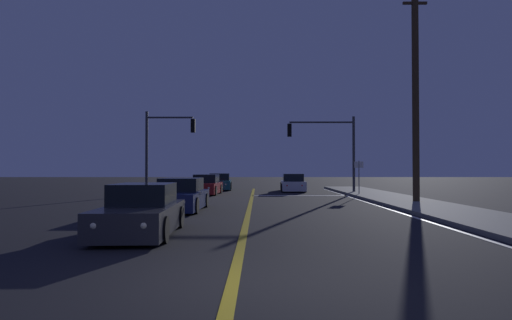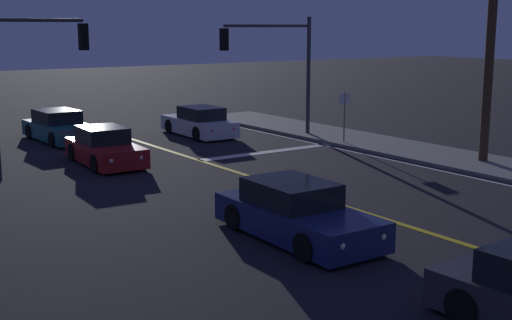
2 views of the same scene
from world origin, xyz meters
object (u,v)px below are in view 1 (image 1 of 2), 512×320
Objects in this scene: car_side_waiting_charcoal at (142,213)px; street_sign_corner at (359,172)px; car_far_approaching_white at (293,184)px; car_following_oncoming_red at (206,186)px; traffic_signal_far_left at (164,140)px; car_lead_oncoming_navy at (180,196)px; utility_pole_right at (415,86)px; car_parked_curb_teal at (220,183)px; traffic_signal_near_right at (328,141)px.

street_sign_corner is (9.40, 15.64, 0.93)m from car_side_waiting_charcoal.
car_far_approaching_white is 6.90m from street_sign_corner.
traffic_signal_far_left is (-2.70, -0.53, 3.07)m from car_following_oncoming_red.
car_side_waiting_charcoal is at bearing -103.42° from car_far_approaching_white.
street_sign_corner is (9.58, 9.02, 0.93)m from car_lead_oncoming_navy.
car_lead_oncoming_navy is 0.83× the size of traffic_signal_far_left.
utility_pole_right is at bearing -140.45° from car_side_waiting_charcoal.
street_sign_corner reaches higher than car_far_approaching_white.
traffic_signal_far_left is at bearing 62.16° from car_parked_curb_teal.
car_parked_curb_teal is 0.83× the size of traffic_signal_far_left.
street_sign_corner is (9.84, -1.93, 0.93)m from car_following_oncoming_red.
traffic_signal_near_right reaches higher than car_side_waiting_charcoal.
car_parked_curb_teal is 12.41m from street_sign_corner.
car_side_waiting_charcoal and car_lead_oncoming_navy have the same top height.
traffic_signal_far_left is 12.80m from street_sign_corner.
utility_pole_right is (10.87, -13.92, 5.20)m from car_parked_curb_teal.
car_lead_oncoming_navy is 2.07× the size of street_sign_corner.
traffic_signal_near_right is at bearing 144.32° from car_parked_curb_teal.
car_far_approaching_white is 0.82× the size of traffic_signal_far_left.
street_sign_corner is (9.47, -7.98, 0.93)m from car_parked_curb_teal.
street_sign_corner is (12.54, -1.40, -2.14)m from traffic_signal_far_left.
car_parked_curb_teal is at bearing -90.83° from car_following_oncoming_red.
utility_pole_right is (10.98, 3.08, 5.20)m from car_lead_oncoming_navy.
car_lead_oncoming_navy is at bearing -164.35° from utility_pole_right.
street_sign_corner is at bearing -135.91° from car_lead_oncoming_navy.
traffic_signal_far_left is 15.90m from utility_pole_right.
traffic_signal_near_right is 0.47× the size of utility_pole_right.
traffic_signal_near_right is at bearing -51.65° from car_far_approaching_white.
car_far_approaching_white is at bearing 156.28° from car_parked_curb_teal.
car_far_approaching_white is 4.79m from traffic_signal_near_right.
car_side_waiting_charcoal is 0.94× the size of car_lead_oncoming_navy.
utility_pole_right reaches higher than car_following_oncoming_red.
car_far_approaching_white is 1.06× the size of car_following_oncoming_red.
car_far_approaching_white and car_parked_curb_teal have the same top height.
car_following_oncoming_red is at bearing -146.55° from car_far_approaching_white.
car_following_oncoming_red is 0.77× the size of traffic_signal_far_left.
car_lead_oncoming_navy is (-0.18, 6.62, 0.00)m from car_side_waiting_charcoal.
street_sign_corner is at bearing 171.66° from car_following_oncoming_red.
street_sign_corner reaches higher than car_side_waiting_charcoal.
traffic_signal_near_right is 9.45m from utility_pole_right.
traffic_signal_near_right reaches higher than street_sign_corner.
car_parked_curb_teal is 0.99× the size of car_lead_oncoming_navy.
car_following_oncoming_red and car_lead_oncoming_navy have the same top height.
car_far_approaching_white is 7.26m from car_following_oncoming_red.
traffic_signal_far_left is 2.48× the size of street_sign_corner.
car_side_waiting_charcoal is 17.58m from car_following_oncoming_red.
car_far_approaching_white is 0.98× the size of car_parked_curb_teal.
car_far_approaching_white is 13.78m from utility_pole_right.
car_parked_curb_teal is (-0.07, 23.62, 0.00)m from car_side_waiting_charcoal.
car_following_oncoming_red is 1.90× the size of street_sign_corner.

